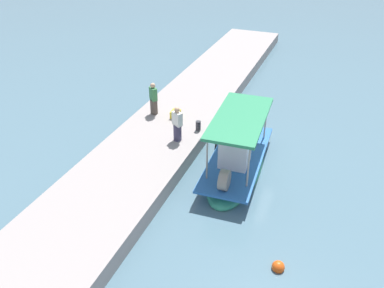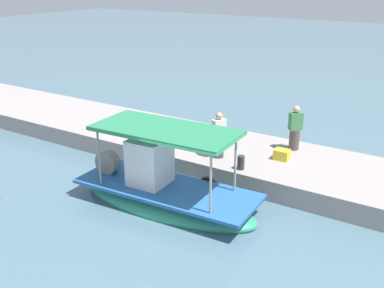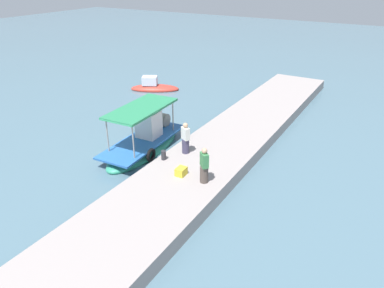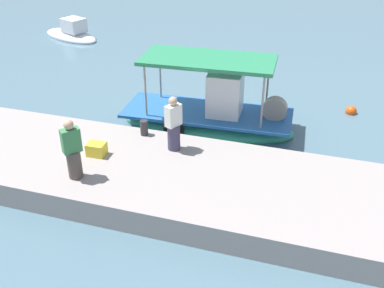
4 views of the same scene
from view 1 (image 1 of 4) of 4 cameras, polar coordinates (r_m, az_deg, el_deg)
ground_plane at (r=17.95m, az=8.12°, el=-1.85°), size 120.00×120.00×0.00m
dock_quay at (r=18.94m, az=-4.04°, el=1.58°), size 36.00×4.01×0.70m
main_fishing_boat at (r=16.78m, az=6.51°, el=-2.44°), size 6.12×2.46×2.89m
fisherman_near_bollard at (r=19.75m, az=-5.62°, el=6.40°), size 0.52×0.52×1.66m
fisherman_by_crate at (r=17.33m, az=-2.15°, el=2.72°), size 0.49×0.53×1.64m
mooring_bollard at (r=18.33m, az=0.91°, el=2.66°), size 0.24×0.24×0.47m
cargo_crate at (r=19.54m, az=-2.43°, el=4.39°), size 0.52×0.42×0.36m
marker_buoy at (r=13.12m, az=12.45°, el=-17.11°), size 0.41×0.41×0.41m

